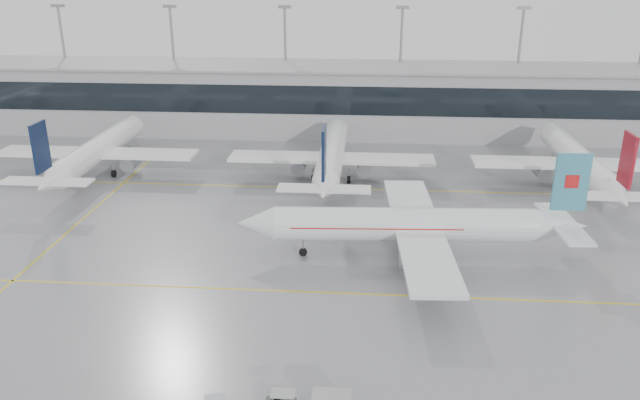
{
  "coord_description": "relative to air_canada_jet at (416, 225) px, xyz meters",
  "views": [
    {
      "loc": [
        5.03,
        -52.99,
        29.64
      ],
      "look_at": [
        0.0,
        12.0,
        5.0
      ],
      "focal_mm": 35.0,
      "sensor_mm": 36.0,
      "label": 1
    }
  ],
  "objects": [
    {
      "name": "ground",
      "position": [
        -10.49,
        -8.56,
        -3.75
      ],
      "size": [
        320.0,
        320.0,
        0.0
      ],
      "primitive_type": "plane",
      "color": "gray",
      "rests_on": "ground"
    },
    {
      "name": "taxi_line_main",
      "position": [
        -10.49,
        -8.56,
        -3.74
      ],
      "size": [
        120.0,
        0.25,
        0.01
      ],
      "primitive_type": "cube",
      "color": "yellow",
      "rests_on": "ground"
    },
    {
      "name": "taxi_line_north",
      "position": [
        -10.49,
        21.44,
        -3.74
      ],
      "size": [
        120.0,
        0.25,
        0.01
      ],
      "primitive_type": "cube",
      "color": "yellow",
      "rests_on": "ground"
    },
    {
      "name": "taxi_line_cross",
      "position": [
        -40.49,
        6.44,
        -3.74
      ],
      "size": [
        0.25,
        60.0,
        0.01
      ],
      "primitive_type": "cube",
      "color": "yellow",
      "rests_on": "ground"
    },
    {
      "name": "terminal",
      "position": [
        -10.49,
        53.44,
        2.25
      ],
      "size": [
        180.0,
        15.0,
        12.0
      ],
      "primitive_type": "cube",
      "color": "#959599",
      "rests_on": "ground"
    },
    {
      "name": "terminal_glass",
      "position": [
        -10.49,
        45.89,
        3.75
      ],
      "size": [
        180.0,
        0.2,
        5.0
      ],
      "primitive_type": "cube",
      "color": "black",
      "rests_on": "ground"
    },
    {
      "name": "terminal_roof",
      "position": [
        -10.49,
        53.44,
        8.45
      ],
      "size": [
        182.0,
        16.0,
        0.4
      ],
      "primitive_type": "cube",
      "color": "gray",
      "rests_on": "ground"
    },
    {
      "name": "light_masts",
      "position": [
        -10.49,
        59.44,
        9.6
      ],
      "size": [
        156.4,
        1.0,
        22.6
      ],
      "color": "gray",
      "rests_on": "ground"
    },
    {
      "name": "air_canada_jet",
      "position": [
        0.0,
        0.0,
        0.0
      ],
      "size": [
        37.26,
        30.04,
        11.78
      ],
      "rotation": [
        0.0,
        0.0,
        3.2
      ],
      "color": "white",
      "rests_on": "ground"
    },
    {
      "name": "parked_jet_b",
      "position": [
        -45.49,
        25.13,
        -0.03
      ],
      "size": [
        29.64,
        36.96,
        11.72
      ],
      "rotation": [
        0.0,
        0.0,
        1.57
      ],
      "color": "white",
      "rests_on": "ground"
    },
    {
      "name": "parked_jet_c",
      "position": [
        -10.49,
        25.13,
        -0.03
      ],
      "size": [
        29.64,
        36.96,
        11.72
      ],
      "rotation": [
        0.0,
        0.0,
        1.57
      ],
      "color": "white",
      "rests_on": "ground"
    },
    {
      "name": "parked_jet_d",
      "position": [
        24.51,
        25.13,
        -0.03
      ],
      "size": [
        29.64,
        36.96,
        11.72
      ],
      "rotation": [
        0.0,
        0.0,
        1.57
      ],
      "color": "white",
      "rests_on": "ground"
    }
  ]
}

